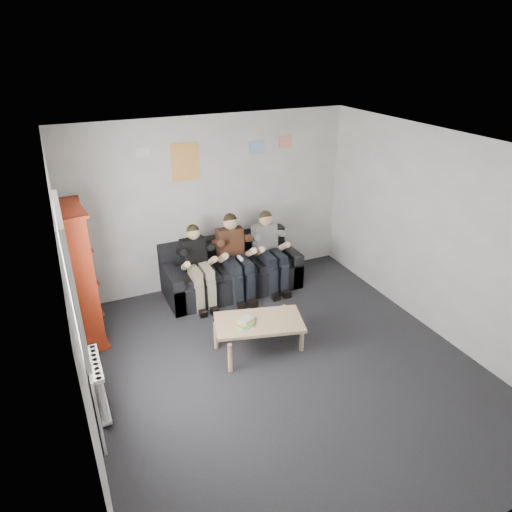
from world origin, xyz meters
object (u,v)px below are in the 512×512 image
(sofa, at_px, (231,272))
(bookshelf, at_px, (83,275))
(person_middle, at_px, (235,258))
(person_right, at_px, (270,252))
(person_left, at_px, (198,266))
(coffee_table, at_px, (259,324))

(sofa, relative_size, bookshelf, 1.14)
(person_middle, distance_m, person_right, 0.59)
(bookshelf, bearing_deg, person_middle, -0.31)
(person_left, relative_size, person_middle, 0.94)
(bookshelf, xyz_separation_m, person_left, (1.61, 0.22, -0.32))
(sofa, bearing_deg, person_right, -18.14)
(person_middle, height_order, person_right, person_middle)
(person_left, xyz_separation_m, person_middle, (0.59, -0.00, 0.03))
(person_left, xyz_separation_m, person_right, (1.19, -0.00, 0.01))
(bookshelf, height_order, person_right, bookshelf)
(person_left, bearing_deg, person_right, -5.67)
(bookshelf, xyz_separation_m, coffee_table, (1.93, -1.23, -0.54))
(sofa, bearing_deg, coffee_table, -99.34)
(coffee_table, relative_size, person_middle, 0.85)
(coffee_table, distance_m, person_left, 1.50)
(coffee_table, relative_size, person_left, 0.90)
(sofa, height_order, bookshelf, bookshelf)
(sofa, bearing_deg, person_middle, -90.00)
(sofa, distance_m, bookshelf, 2.33)
(sofa, height_order, coffee_table, sofa)
(person_middle, bearing_deg, person_left, -175.26)
(person_left, distance_m, person_right, 1.19)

